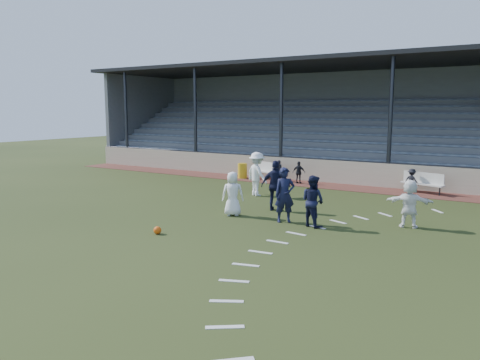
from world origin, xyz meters
name	(u,v)px	position (x,y,z in m)	size (l,w,h in m)	color
ground	(199,229)	(0.00, 0.00, 0.00)	(90.00, 90.00, 0.00)	#283315
cinder_track	(322,185)	(0.00, 10.50, 0.01)	(34.00, 2.00, 0.02)	#532821
retaining_wall	(330,172)	(0.00, 11.55, 0.60)	(34.00, 0.18, 1.20)	beige
bench_left	(268,169)	(-3.28, 10.72, 0.58)	(2.01, 1.18, 0.95)	beige
bench_right	(423,181)	(4.82, 10.83, 0.58)	(2.03, 1.05, 0.95)	beige
trash_bin	(242,171)	(-4.78, 10.42, 0.44)	(0.52, 0.52, 0.84)	gold
football	(157,230)	(-0.74, -1.19, 0.12)	(0.24, 0.24, 0.24)	#E9540D
player_white_lead	(233,194)	(-0.16, 2.24, 0.81)	(0.79, 0.52, 1.63)	white
player_navy_lead	(285,195)	(1.91, 2.35, 0.95)	(0.69, 0.45, 1.90)	black
player_navy_mid	(313,201)	(2.97, 2.30, 0.86)	(0.84, 0.65, 1.72)	black
player_white_wing	(257,174)	(-1.41, 6.22, 0.99)	(1.27, 0.73, 1.97)	white
player_navy_wing	(276,186)	(0.77, 3.86, 0.97)	(1.13, 0.47, 1.93)	black
player_white_back	(410,204)	(5.72, 3.86, 0.80)	(1.48, 0.47, 1.60)	white
sub_left_near	(279,171)	(-2.47, 10.41, 0.60)	(0.42, 0.28, 1.15)	black
sub_left_far	(299,172)	(-1.26, 10.36, 0.60)	(0.68, 0.28, 1.16)	black
sub_right	(412,180)	(4.35, 10.71, 0.58)	(0.72, 0.41, 1.11)	black
grandstand	(359,137)	(0.01, 16.26, 2.20)	(34.60, 9.00, 6.61)	slate
penalty_arc	(318,249)	(4.12, 0.00, 0.01)	(3.89, 14.63, 0.01)	silver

